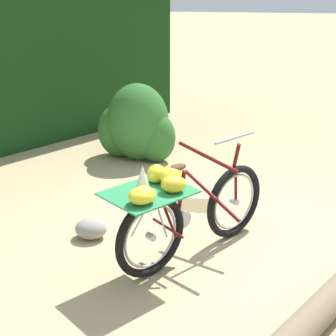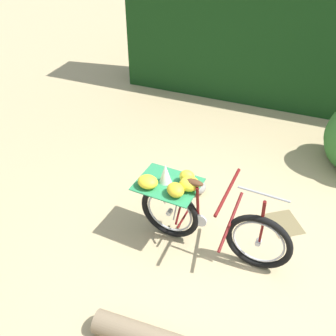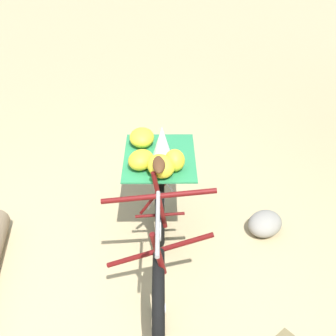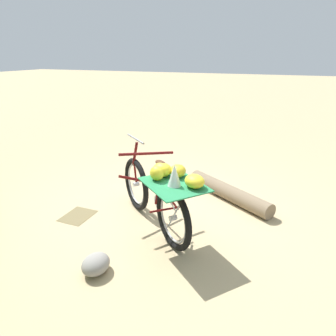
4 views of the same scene
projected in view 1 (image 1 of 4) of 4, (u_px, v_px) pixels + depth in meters
name	position (u px, v px, depth m)	size (l,w,h in m)	color
ground_plane	(226.00, 246.00, 4.85)	(60.00, 60.00, 0.00)	tan
bicycle	(185.00, 208.00, 4.45)	(1.37, 1.56, 1.03)	black
fallen_log	(330.00, 301.00, 3.85)	(0.23, 0.23, 1.51)	#7F6B51
shrub_cluster	(137.00, 126.00, 6.96)	(1.11, 0.76, 1.06)	#2D6628
path_stone	(91.00, 229.00, 4.96)	(0.31, 0.26, 0.20)	gray
leaf_litter_patch	(189.00, 205.00, 5.70)	(0.44, 0.36, 0.01)	olive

